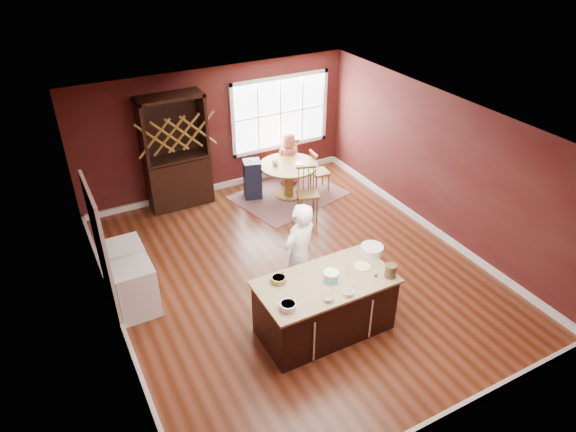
% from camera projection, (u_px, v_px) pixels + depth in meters
% --- Properties ---
extents(room_shell, '(7.00, 7.00, 7.00)m').
position_uv_depth(room_shell, '(296.00, 205.00, 8.19)').
color(room_shell, brown).
rests_on(room_shell, ground).
extents(window, '(2.36, 0.10, 1.66)m').
position_uv_depth(window, '(280.00, 113.00, 11.33)').
color(window, white).
rests_on(window, room_shell).
extents(doorway, '(0.08, 1.26, 2.13)m').
position_uv_depth(doorway, '(102.00, 253.00, 7.63)').
color(doorway, white).
rests_on(doorway, room_shell).
extents(kitchen_island, '(1.98, 1.04, 0.92)m').
position_uv_depth(kitchen_island, '(325.00, 307.00, 7.48)').
color(kitchen_island, black).
rests_on(kitchen_island, ground).
extents(dining_table, '(1.24, 1.24, 0.75)m').
position_uv_depth(dining_table, '(289.00, 174.00, 10.94)').
color(dining_table, brown).
rests_on(dining_table, ground).
extents(baker, '(0.75, 0.60, 1.78)m').
position_uv_depth(baker, '(299.00, 255.00, 7.81)').
color(baker, white).
rests_on(baker, ground).
extents(layer_cake, '(0.31, 0.31, 0.13)m').
position_uv_depth(layer_cake, '(331.00, 276.00, 7.23)').
color(layer_cake, white).
rests_on(layer_cake, kitchen_island).
extents(bowl_blue, '(0.23, 0.23, 0.09)m').
position_uv_depth(bowl_blue, '(288.00, 306.00, 6.72)').
color(bowl_blue, white).
rests_on(bowl_blue, kitchen_island).
extents(bowl_yellow, '(0.22, 0.22, 0.08)m').
position_uv_depth(bowl_yellow, '(279.00, 280.00, 7.19)').
color(bowl_yellow, '#A37149').
rests_on(bowl_yellow, kitchen_island).
extents(bowl_pink, '(0.15, 0.15, 0.05)m').
position_uv_depth(bowl_pink, '(328.00, 299.00, 6.85)').
color(bowl_pink, silver).
rests_on(bowl_pink, kitchen_island).
extents(bowl_olive, '(0.15, 0.15, 0.06)m').
position_uv_depth(bowl_olive, '(348.00, 293.00, 6.96)').
color(bowl_olive, beige).
rests_on(bowl_olive, kitchen_island).
extents(drinking_glass, '(0.07, 0.07, 0.13)m').
position_uv_depth(drinking_glass, '(348.00, 271.00, 7.33)').
color(drinking_glass, white).
rests_on(drinking_glass, kitchen_island).
extents(dinner_plate, '(0.25, 0.25, 0.02)m').
position_uv_depth(dinner_plate, '(362.00, 266.00, 7.50)').
color(dinner_plate, '#F8E8BC').
rests_on(dinner_plate, kitchen_island).
extents(white_tub, '(0.35, 0.35, 0.12)m').
position_uv_depth(white_tub, '(372.00, 250.00, 7.78)').
color(white_tub, silver).
rests_on(white_tub, kitchen_island).
extents(stoneware_crock, '(0.16, 0.16, 0.20)m').
position_uv_depth(stoneware_crock, '(390.00, 271.00, 7.27)').
color(stoneware_crock, '#412F19').
rests_on(stoneware_crock, kitchen_island).
extents(toy_figurine, '(0.04, 0.04, 0.07)m').
position_uv_depth(toy_figurine, '(376.00, 274.00, 7.30)').
color(toy_figurine, yellow).
rests_on(toy_figurine, kitchen_island).
extents(rug, '(2.53, 2.17, 0.01)m').
position_uv_depth(rug, '(289.00, 195.00, 11.21)').
color(rug, brown).
rests_on(rug, ground).
extents(chair_east, '(0.41, 0.43, 0.93)m').
position_uv_depth(chair_east, '(320.00, 170.00, 11.22)').
color(chair_east, brown).
rests_on(chair_east, ground).
extents(chair_south, '(0.53, 0.51, 1.01)m').
position_uv_depth(chair_south, '(308.00, 192.00, 10.30)').
color(chair_south, olive).
rests_on(chair_south, ground).
extents(chair_north, '(0.43, 0.41, 1.01)m').
position_uv_depth(chair_north, '(287.00, 158.00, 11.66)').
color(chair_north, '#966235').
rests_on(chair_north, ground).
extents(seated_woman, '(0.60, 0.40, 1.22)m').
position_uv_depth(seated_woman, '(288.00, 159.00, 11.40)').
color(seated_woman, '#C15651').
rests_on(seated_woman, ground).
extents(high_chair, '(0.44, 0.44, 0.88)m').
position_uv_depth(high_chair, '(252.00, 178.00, 10.94)').
color(high_chair, '#19213D').
rests_on(high_chair, ground).
extents(toddler, '(0.18, 0.14, 0.26)m').
position_uv_depth(toddler, '(249.00, 163.00, 10.75)').
color(toddler, '#8CA5BF').
rests_on(toddler, high_chair).
extents(table_plate, '(0.20, 0.20, 0.01)m').
position_uv_depth(table_plate, '(299.00, 164.00, 10.84)').
color(table_plate, beige).
rests_on(table_plate, dining_table).
extents(table_cup, '(0.13, 0.13, 0.10)m').
position_uv_depth(table_cup, '(275.00, 162.00, 10.79)').
color(table_cup, silver).
rests_on(table_cup, dining_table).
extents(hutch, '(1.29, 0.54, 2.36)m').
position_uv_depth(hutch, '(176.00, 152.00, 10.30)').
color(hutch, black).
rests_on(hutch, ground).
extents(washer, '(0.59, 0.57, 0.86)m').
position_uv_depth(washer, '(136.00, 290.00, 7.83)').
color(washer, white).
rests_on(washer, ground).
extents(dryer, '(0.60, 0.58, 0.87)m').
position_uv_depth(dryer, '(126.00, 267.00, 8.31)').
color(dryer, white).
rests_on(dryer, ground).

